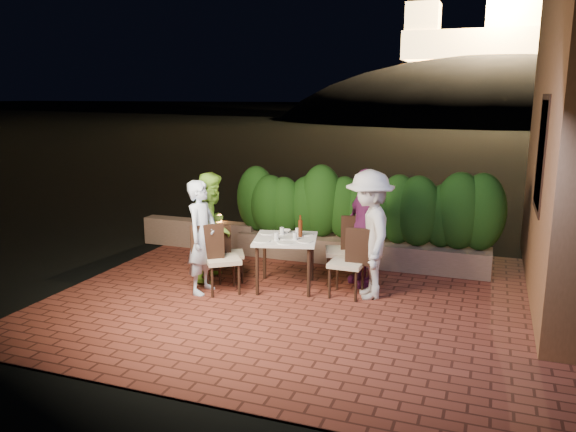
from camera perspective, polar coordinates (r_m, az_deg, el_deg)
The scene contains 31 objects.
ground at distance 7.49m, azimuth 1.62°, elevation -9.62°, with size 400.00×400.00×0.00m, color black.
terrace_floor at distance 7.95m, azimuth 2.77°, elevation -8.72°, with size 7.00×6.00×0.15m, color brown.
window_pane at distance 8.16m, azimuth 24.55°, elevation 5.75°, with size 0.08×1.00×1.40m, color black.
window_frame at distance 8.16m, azimuth 24.48°, elevation 5.75°, with size 0.06×1.15×1.55m, color black.
planter at distance 9.47m, azimuth 7.20°, elevation -3.59°, with size 4.20×0.55×0.40m, color #7C614F.
hedge at distance 9.29m, azimuth 7.32°, elevation 0.86°, with size 4.00×0.70×1.10m, color #173D10, non-canonical shape.
parapet at distance 10.50m, azimuth -8.96°, elevation -1.78°, with size 2.20×0.30×0.50m, color #7C614F.
hill at distance 66.94m, azimuth 19.88°, elevation 5.71°, with size 52.00×40.00×22.00m, color black.
fortress at distance 67.04m, azimuth 20.82°, elevation 18.10°, with size 26.00×8.00×8.00m, color #FFCC7A, non-canonical shape.
dining_table at distance 8.18m, azimuth -0.24°, elevation -4.77°, with size 0.88×0.88×0.75m, color white, non-canonical shape.
plate_nw at distance 7.90m, azimuth -2.65°, elevation -2.51°, with size 0.23×0.23×0.01m, color white.
plate_sw at distance 8.32m, azimuth -2.16°, elevation -1.75°, with size 0.21×0.21×0.01m, color white.
plate_ne at distance 7.87m, azimuth 1.72°, elevation -2.57°, with size 0.22×0.22×0.01m, color white.
plate_se at distance 8.26m, azimuth 1.82°, elevation -1.85°, with size 0.22×0.22×0.01m, color white.
plate_centre at distance 8.04m, azimuth -0.20°, elevation -2.24°, with size 0.24×0.24×0.01m, color white.
plate_front at distance 7.79m, azimuth -0.32°, elevation -2.72°, with size 0.22×0.22×0.01m, color white.
glass_nw at distance 7.92m, azimuth -1.20°, elevation -2.08°, with size 0.07×0.07×0.12m, color silver.
glass_sw at distance 8.25m, azimuth -0.62°, elevation -1.52°, with size 0.06×0.06×0.11m, color silver.
glass_ne at distance 7.95m, azimuth 0.71°, elevation -2.06°, with size 0.06×0.06×0.11m, color silver.
glass_se at distance 8.20m, azimuth 0.97°, elevation -1.60°, with size 0.06×0.06×0.11m, color silver.
beer_bottle at distance 8.10m, azimuth 1.26°, elevation -1.02°, with size 0.06×0.06×0.32m, color #4D1F0C, non-canonical shape.
bowl at distance 8.38m, azimuth -0.29°, elevation -1.55°, with size 0.16×0.16×0.04m, color white.
chair_left_front at distance 8.01m, azimuth -6.64°, elevation -4.27°, with size 0.46×0.46×1.00m, color black, non-canonical shape.
chair_left_back at distance 8.51m, azimuth -5.90°, elevation -3.75°, with size 0.40×0.40×0.86m, color black, non-canonical shape.
chair_right_front at distance 7.86m, azimuth 5.98°, elevation -4.65°, with size 0.46×0.46×0.99m, color black, non-canonical shape.
chair_right_back at distance 8.37m, azimuth 5.51°, elevation -3.43°, with size 0.48×0.48×1.03m, color black, non-canonical shape.
diner_blue at distance 7.98m, azimuth -8.74°, elevation -2.13°, with size 0.59×0.39×1.61m, color #C6DEFF.
diner_green at distance 8.54m, azimuth -7.69°, elevation -1.05°, with size 0.80×0.62×1.64m, color #99E347.
diner_white at distance 7.76m, azimuth 8.25°, elevation -1.88°, with size 1.15×0.66×1.78m, color silver.
diner_purple at distance 8.28m, azimuth 7.83°, elevation -1.14°, with size 1.02×0.42×1.73m, color #79286D.
parapet_lamp at distance 10.24m, azimuth -7.01°, elevation -0.24°, with size 0.10×0.10×0.14m, color orange.
Camera 1 is at (2.18, -6.60, 2.77)m, focal length 35.00 mm.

